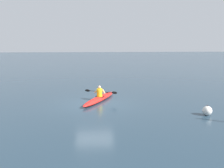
{
  "coord_description": "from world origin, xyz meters",
  "views": [
    {
      "loc": [
        0.07,
        15.51,
        4.02
      ],
      "look_at": [
        -1.07,
        1.33,
        1.52
      ],
      "focal_mm": 38.83,
      "sensor_mm": 36.0,
      "label": 1
    }
  ],
  "objects": [
    {
      "name": "ground_plane",
      "position": [
        0.0,
        0.0,
        0.0
      ],
      "size": [
        160.0,
        160.0,
        0.0
      ],
      "primitive_type": "plane",
      "color": "#233847"
    },
    {
      "name": "mooring_buoy_white_far",
      "position": [
        -6.2,
        3.08,
        0.26
      ],
      "size": [
        0.53,
        0.53,
        0.57
      ],
      "color": "silver",
      "rests_on": "ground"
    },
    {
      "name": "kayaker",
      "position": [
        -0.38,
        -0.79,
        0.61
      ],
      "size": [
        2.21,
        1.12,
        0.75
      ],
      "color": "yellow",
      "rests_on": "kayak"
    },
    {
      "name": "kayak",
      "position": [
        -0.36,
        -0.76,
        0.15
      ],
      "size": [
        2.69,
        4.47,
        0.3
      ],
      "color": "red",
      "rests_on": "ground"
    }
  ]
}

